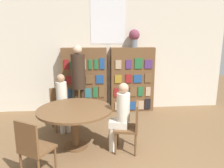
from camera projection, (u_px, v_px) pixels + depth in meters
name	position (u px, v px, depth m)	size (l,w,h in m)	color
wall_back	(108.00, 55.00, 5.86)	(6.40, 0.07, 3.00)	beige
bookshelf_left	(85.00, 81.00, 5.75)	(1.14, 0.34, 1.71)	brown
bookshelf_right	(132.00, 80.00, 5.87)	(1.14, 0.34, 1.71)	brown
flower_vase	(134.00, 37.00, 5.63)	(0.28, 0.28, 0.46)	slate
reading_table	(75.00, 114.00, 3.91)	(1.34, 1.34, 0.75)	brown
chair_near_camera	(33.00, 146.00, 3.06)	(0.55, 0.55, 0.89)	brown
chair_left_side	(61.00, 106.00, 4.81)	(0.52, 0.52, 0.89)	brown
chair_far_side	(131.00, 125.00, 3.80)	(0.48, 0.48, 0.89)	brown
seated_reader_left	(62.00, 100.00, 4.61)	(0.33, 0.38, 1.23)	beige
seated_reader_right	(120.00, 114.00, 3.79)	(0.37, 0.30, 1.24)	silver
librarian_standing	(78.00, 74.00, 5.19)	(0.33, 0.60, 1.80)	#332319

